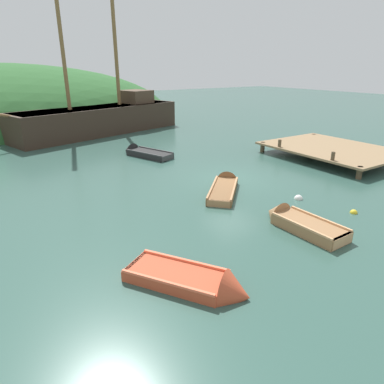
% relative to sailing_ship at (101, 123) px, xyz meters
% --- Properties ---
extents(ground_plane, '(120.00, 120.00, 0.00)m').
position_rel_sailing_ship_xyz_m(ground_plane, '(1.21, -15.69, -0.88)').
color(ground_plane, '#33564C').
extents(dock, '(5.83, 7.57, 1.69)m').
position_rel_sailing_ship_xyz_m(dock, '(9.19, -15.69, -0.34)').
color(dock, '#937551').
rests_on(dock, ground).
extents(sailing_ship, '(16.89, 7.36, 13.80)m').
position_rel_sailing_ship_xyz_m(sailing_ship, '(0.00, 0.00, 0.00)').
color(sailing_ship, '#38281E').
rests_on(sailing_ship, ground).
extents(rowboat_outer_left, '(3.46, 3.47, 1.00)m').
position_rel_sailing_ship_xyz_m(rowboat_outer_left, '(0.03, -16.65, -0.80)').
color(rowboat_outer_left, brown).
rests_on(rowboat_outer_left, ground).
extents(rowboat_center, '(2.34, 3.88, 1.11)m').
position_rel_sailing_ship_xyz_m(rowboat_center, '(-0.43, -8.82, -0.77)').
color(rowboat_center, black).
rests_on(rowboat_center, ground).
extents(rowboat_far, '(2.78, 3.42, 1.13)m').
position_rel_sailing_ship_xyz_m(rowboat_far, '(-5.18, -22.14, -0.79)').
color(rowboat_far, '#C64C2D').
rests_on(rowboat_far, ground).
extents(rowboat_near_dock, '(1.17, 3.17, 1.06)m').
position_rel_sailing_ship_xyz_m(rowboat_near_dock, '(-0.27, -21.18, -0.75)').
color(rowboat_near_dock, '#9E7047').
rests_on(rowboat_near_dock, ground).
extents(buoy_white, '(0.37, 0.37, 0.37)m').
position_rel_sailing_ship_xyz_m(buoy_white, '(1.89, -19.37, -0.88)').
color(buoy_white, white).
rests_on(buoy_white, ground).
extents(buoy_yellow, '(0.28, 0.28, 0.28)m').
position_rel_sailing_ship_xyz_m(buoy_yellow, '(2.52, -21.54, -0.88)').
color(buoy_yellow, yellow).
rests_on(buoy_yellow, ground).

